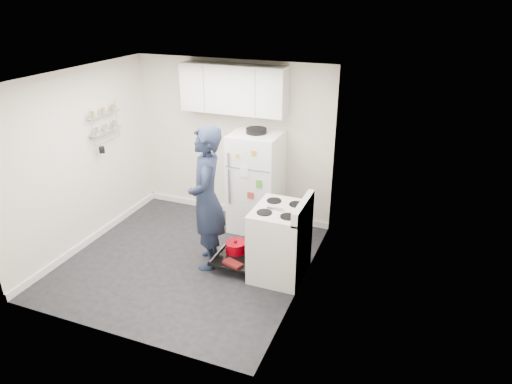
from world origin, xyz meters
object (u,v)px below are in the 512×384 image
at_px(electric_range, 279,242).
at_px(open_oven_door, 237,251).
at_px(refrigerator, 256,182).
at_px(person, 207,199).

distance_m(electric_range, open_oven_door, 0.67).
xyz_separation_m(electric_range, refrigerator, (-0.74, 1.10, 0.30)).
bearing_deg(electric_range, refrigerator, 123.91).
relative_size(electric_range, person, 0.57).
height_order(electric_range, refrigerator, refrigerator).
distance_m(refrigerator, person, 1.23).
height_order(electric_range, open_oven_door, electric_range).
bearing_deg(refrigerator, open_oven_door, -82.92).
xyz_separation_m(electric_range, person, (-0.96, -0.09, 0.49)).
distance_m(electric_range, person, 1.09).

